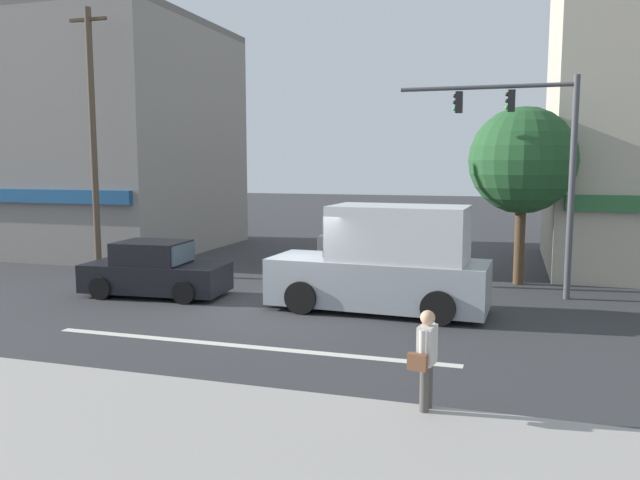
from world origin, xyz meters
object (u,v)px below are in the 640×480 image
street_tree (523,161)px  utility_pole_near_left (93,139)px  van_waiting_far (357,236)px  box_truck_crossing_rightbound (385,263)px  traffic_light_mast (536,150)px  sedan_parked_curbside (155,271)px  pedestrian_foreground_with_bag (426,358)px

street_tree → utility_pole_near_left: size_ratio=0.62×
utility_pole_near_left → van_waiting_far: utility_pole_near_left is taller
utility_pole_near_left → box_truck_crossing_rightbound: size_ratio=1.58×
traffic_light_mast → sedan_parked_curbside: traffic_light_mast is taller
box_truck_crossing_rightbound → sedan_parked_curbside: bearing=-179.7°
van_waiting_far → sedan_parked_curbside: 8.98m
utility_pole_near_left → sedan_parked_curbside: size_ratio=2.13×
van_waiting_far → sedan_parked_curbside: size_ratio=1.10×
traffic_light_mast → box_truck_crossing_rightbound: traffic_light_mast is taller
van_waiting_far → pedestrian_foreground_with_bag: (4.60, -14.62, -0.05)m
traffic_light_mast → pedestrian_foreground_with_bag: traffic_light_mast is taller
street_tree → utility_pole_near_left: bearing=-170.9°
traffic_light_mast → pedestrian_foreground_with_bag: (-1.74, -9.61, -3.22)m
van_waiting_far → pedestrian_foreground_with_bag: size_ratio=2.77×
pedestrian_foreground_with_bag → sedan_parked_curbside: bearing=142.6°
utility_pole_near_left → van_waiting_far: 10.25m
traffic_light_mast → van_waiting_far: bearing=141.6°
traffic_light_mast → sedan_parked_curbside: bearing=-163.9°
street_tree → box_truck_crossing_rightbound: (-3.34, -4.86, -2.63)m
box_truck_crossing_rightbound → street_tree: bearing=55.5°
utility_pole_near_left → sedan_parked_curbside: bearing=-34.2°
utility_pole_near_left → sedan_parked_curbside: utility_pole_near_left is taller
box_truck_crossing_rightbound → van_waiting_far: bearing=108.6°
traffic_light_mast → box_truck_crossing_rightbound: bearing=-141.0°
pedestrian_foreground_with_bag → traffic_light_mast: bearing=79.8°
street_tree → utility_pole_near_left: (-13.96, -2.25, 0.75)m
street_tree → box_truck_crossing_rightbound: bearing=-124.5°
pedestrian_foreground_with_bag → box_truck_crossing_rightbound: bearing=106.1°
traffic_light_mast → sedan_parked_curbside: size_ratio=1.47×
street_tree → box_truck_crossing_rightbound: 6.45m
sedan_parked_curbside → traffic_light_mast: bearing=16.1°
street_tree → sedan_parked_curbside: street_tree is taller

